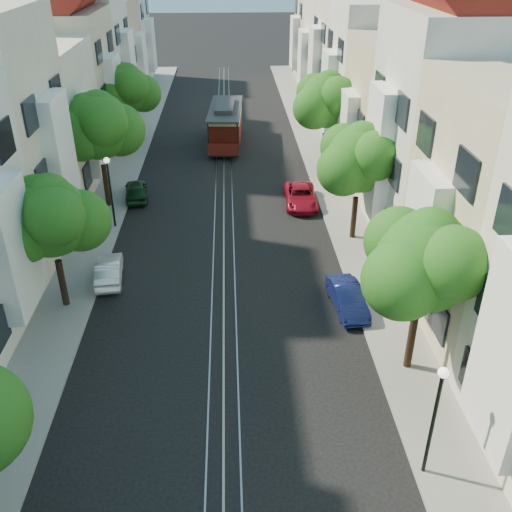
{
  "coord_description": "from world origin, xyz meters",
  "views": [
    {
      "loc": [
        0.43,
        -8.07,
        14.85
      ],
      "look_at": [
        1.52,
        14.34,
        2.2
      ],
      "focal_mm": 40.0,
      "sensor_mm": 36.0,
      "label": 1
    }
  ],
  "objects": [
    {
      "name": "lamp_east",
      "position": [
        6.3,
        4.0,
        2.85
      ],
      "size": [
        0.32,
        0.32,
        4.16
      ],
      "color": "black",
      "rests_on": "ground"
    },
    {
      "name": "sidewalk_west",
      "position": [
        -7.25,
        28.0,
        0.06
      ],
      "size": [
        2.5,
        80.0,
        0.12
      ],
      "primitive_type": "cube",
      "color": "gray",
      "rests_on": "ground"
    },
    {
      "name": "tree_w_d",
      "position": [
        -7.14,
        35.98,
        4.6
      ],
      "size": [
        4.84,
        3.99,
        6.52
      ],
      "color": "black",
      "rests_on": "ground"
    },
    {
      "name": "parked_car_e_mid",
      "position": [
        5.6,
        13.16,
        0.57
      ],
      "size": [
        1.53,
        3.58,
        1.15
      ],
      "primitive_type": "imported",
      "rotation": [
        0.0,
        0.0,
        0.09
      ],
      "color": "#0D1545",
      "rests_on": "ground"
    },
    {
      "name": "rail_right",
      "position": [
        0.55,
        28.0,
        0.01
      ],
      "size": [
        0.06,
        80.0,
        0.02
      ],
      "primitive_type": "cube",
      "color": "gray",
      "rests_on": "ground"
    },
    {
      "name": "tree_e_b",
      "position": [
        7.26,
        8.98,
        4.73
      ],
      "size": [
        4.93,
        4.08,
        6.68
      ],
      "color": "black",
      "rests_on": "ground"
    },
    {
      "name": "parked_car_w_far",
      "position": [
        -5.6,
        26.16,
        0.6
      ],
      "size": [
        1.88,
        3.66,
        1.19
      ],
      "primitive_type": "imported",
      "rotation": [
        0.0,
        0.0,
        3.28
      ],
      "color": "#15341C",
      "rests_on": "ground"
    },
    {
      "name": "townhouses_west",
      "position": [
        -11.87,
        27.91,
        5.08
      ],
      "size": [
        7.75,
        72.0,
        11.76
      ],
      "color": "silver",
      "rests_on": "ground"
    },
    {
      "name": "tree_e_d",
      "position": [
        7.26,
        30.98,
        4.87
      ],
      "size": [
        5.01,
        4.16,
        6.85
      ],
      "color": "black",
      "rests_on": "ground"
    },
    {
      "name": "townhouses_east",
      "position": [
        11.87,
        27.91,
        5.18
      ],
      "size": [
        7.75,
        72.0,
        12.0
      ],
      "color": "beige",
      "rests_on": "ground"
    },
    {
      "name": "lane_line",
      "position": [
        0.0,
        28.0,
        0.0
      ],
      "size": [
        0.08,
        80.0,
        0.01
      ],
      "primitive_type": "cube",
      "color": "tan",
      "rests_on": "ground"
    },
    {
      "name": "parked_car_w_mid",
      "position": [
        -5.6,
        16.2,
        0.56
      ],
      "size": [
        1.57,
        3.5,
        1.11
      ],
      "primitive_type": "imported",
      "rotation": [
        0.0,
        0.0,
        3.26
      ],
      "color": "white",
      "rests_on": "ground"
    },
    {
      "name": "cable_car",
      "position": [
        0.18,
        36.86,
        1.8
      ],
      "size": [
        2.94,
        8.05,
        3.04
      ],
      "rotation": [
        0.0,
        0.0,
        -0.06
      ],
      "color": "black",
      "rests_on": "ground"
    },
    {
      "name": "lamp_west",
      "position": [
        -6.3,
        22.0,
        2.85
      ],
      "size": [
        0.32,
        0.32,
        4.16
      ],
      "color": "black",
      "rests_on": "ground"
    },
    {
      "name": "sidewalk_east",
      "position": [
        7.25,
        28.0,
        0.06
      ],
      "size": [
        2.5,
        80.0,
        0.12
      ],
      "primitive_type": "cube",
      "color": "gray",
      "rests_on": "ground"
    },
    {
      "name": "rail_left",
      "position": [
        -0.55,
        28.0,
        0.01
      ],
      "size": [
        0.06,
        80.0,
        0.02
      ],
      "primitive_type": "cube",
      "color": "gray",
      "rests_on": "ground"
    },
    {
      "name": "ground",
      "position": [
        0.0,
        28.0,
        0.0
      ],
      "size": [
        200.0,
        200.0,
        0.0
      ],
      "primitive_type": "plane",
      "color": "black",
      "rests_on": "ground"
    },
    {
      "name": "tree_e_c",
      "position": [
        7.26,
        19.98,
        4.6
      ],
      "size": [
        4.84,
        3.99,
        6.52
      ],
      "color": "black",
      "rests_on": "ground"
    },
    {
      "name": "rail_slot",
      "position": [
        0.0,
        28.0,
        0.01
      ],
      "size": [
        0.06,
        80.0,
        0.02
      ],
      "primitive_type": "cube",
      "color": "gray",
      "rests_on": "ground"
    },
    {
      "name": "parked_car_e_far",
      "position": [
        4.84,
        24.71,
        0.58
      ],
      "size": [
        2.05,
        4.23,
        1.16
      ],
      "primitive_type": "imported",
      "rotation": [
        0.0,
        0.0,
        -0.03
      ],
      "color": "maroon",
      "rests_on": "ground"
    },
    {
      "name": "tree_w_b",
      "position": [
        -7.14,
        13.98,
        4.4
      ],
      "size": [
        4.72,
        3.87,
        6.27
      ],
      "color": "black",
      "rests_on": "ground"
    },
    {
      "name": "tree_w_c",
      "position": [
        -7.14,
        24.98,
        5.07
      ],
      "size": [
        5.13,
        4.28,
        7.09
      ],
      "color": "black",
      "rests_on": "ground"
    }
  ]
}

